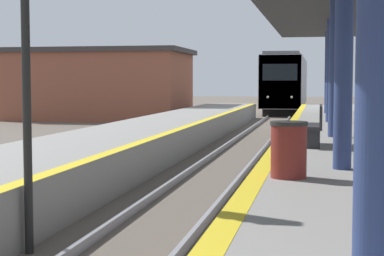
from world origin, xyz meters
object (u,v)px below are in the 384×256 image
(signal_near, at_px, (25,14))
(train, at_px, (286,83))
(trash_bin, at_px, (289,149))
(bench, at_px, (315,124))

(signal_near, bearing_deg, train, 88.17)
(trash_bin, bearing_deg, train, 92.91)
(train, xyz_separation_m, bench, (2.49, -36.88, -0.83))
(train, height_order, trash_bin, train)
(train, xyz_separation_m, signal_near, (-1.39, -43.45, 1.06))
(train, distance_m, bench, 36.98)
(signal_near, height_order, bench, signal_near)
(trash_bin, xyz_separation_m, bench, (0.37, 5.01, 0.05))
(train, height_order, bench, train)
(train, relative_size, bench, 10.91)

